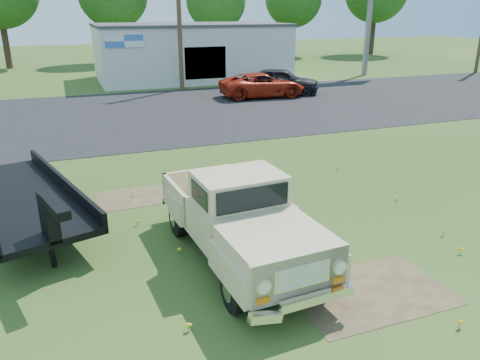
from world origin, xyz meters
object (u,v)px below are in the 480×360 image
Objects in this scene: vintage_pickup_truck at (239,217)px; flatbed_trailer at (20,194)px; red_pickup at (262,85)px; dark_sedan at (281,81)px.

vintage_pickup_truck is 5.64m from flatbed_trailer.
flatbed_trailer is 1.23× the size of red_pickup.
dark_sedan is at bearing 31.15° from flatbed_trailer.
flatbed_trailer is 1.35× the size of dark_sedan.
flatbed_trailer is 19.68m from red_pickup.
vintage_pickup_truck is 1.14× the size of dark_sedan.
vintage_pickup_truck is at bearing 177.46° from dark_sedan.
vintage_pickup_truck is 20.15m from red_pickup.
vintage_pickup_truck is at bearing -53.40° from flatbed_trailer.
dark_sedan is (1.59, 0.68, 0.09)m from red_pickup.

